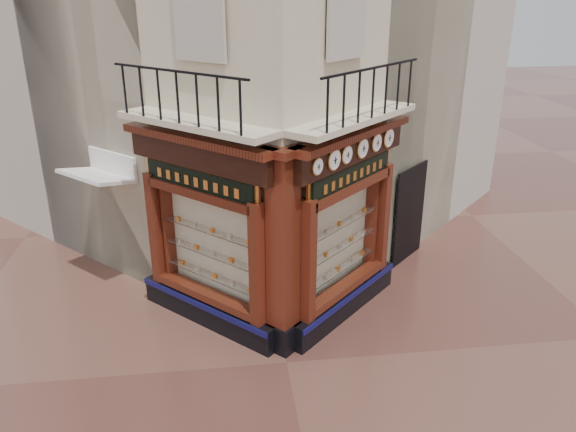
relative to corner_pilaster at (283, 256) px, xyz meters
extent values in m
plane|color=#532F27|center=(0.00, -0.50, -1.95)|extent=(80.00, 80.00, 0.00)
cube|color=beige|center=(0.00, 5.66, 4.05)|extent=(11.31, 11.31, 12.00)
cube|color=#BBB3A3|center=(-2.47, 8.13, 3.55)|extent=(11.31, 11.31, 11.00)
cube|color=#BBB3A3|center=(2.47, 8.13, 3.55)|extent=(11.31, 11.31, 11.00)
cube|color=black|center=(-1.44, 1.04, -1.67)|extent=(2.72, 2.72, 0.55)
cube|color=#0D0E45|center=(-1.57, 0.91, -1.46)|extent=(2.50, 2.50, 0.12)
cube|color=#39150A|center=(-0.45, 0.05, -0.17)|extent=(0.37, 0.37, 2.45)
cube|color=#39150A|center=(-2.43, 2.03, -0.17)|extent=(0.37, 0.37, 2.45)
cube|color=#FFEFC1|center=(-1.20, 1.27, -0.20)|extent=(1.80, 1.80, 2.10)
cube|color=black|center=(-1.42, 1.05, 1.65)|extent=(2.69, 2.69, 0.50)
cube|color=#39150A|center=(-1.47, 1.00, 1.96)|extent=(2.86, 2.86, 0.14)
cube|color=black|center=(1.44, 1.04, -1.67)|extent=(2.72, 2.72, 0.55)
cube|color=#0D0E45|center=(1.57, 0.91, -1.46)|extent=(2.50, 2.50, 0.12)
cube|color=#39150A|center=(0.45, 0.05, -0.17)|extent=(0.37, 0.37, 2.45)
cube|color=#39150A|center=(2.43, 2.03, -0.17)|extent=(0.37, 0.37, 2.45)
cube|color=#FFEFC1|center=(1.20, 1.27, -0.20)|extent=(1.80, 1.80, 2.10)
cube|color=black|center=(1.42, 1.05, 1.65)|extent=(2.69, 2.69, 0.50)
cube|color=#39150A|center=(1.47, 1.00, 1.96)|extent=(2.86, 2.86, 0.14)
cube|color=black|center=(0.00, 0.00, -1.67)|extent=(0.78, 0.78, 0.55)
cube|color=#39150A|center=(0.00, 0.00, 0.25)|extent=(0.64, 0.64, 3.50)
cube|color=#39150A|center=(0.00, 0.00, 1.96)|extent=(0.85, 0.85, 0.14)
cube|color=beige|center=(-1.48, 0.99, 2.25)|extent=(2.97, 2.97, 0.12)
cube|color=black|center=(-1.72, 0.76, 3.20)|extent=(2.36, 2.36, 0.04)
cube|color=beige|center=(1.48, 0.99, 2.25)|extent=(2.97, 2.97, 0.12)
cube|color=black|center=(1.72, 0.76, 3.20)|extent=(2.36, 2.36, 0.04)
cylinder|color=#B6853C|center=(0.59, -0.01, 1.67)|extent=(0.26, 0.26, 0.31)
cylinder|color=white|center=(0.61, -0.03, 1.67)|extent=(0.20, 0.20, 0.27)
cube|color=black|center=(0.62, -0.04, 1.67)|extent=(0.02, 0.02, 0.10)
cube|color=black|center=(0.62, -0.04, 1.67)|extent=(0.06, 0.06, 0.01)
cylinder|color=#B6853C|center=(0.95, 0.36, 1.67)|extent=(0.32, 0.32, 0.40)
cylinder|color=white|center=(0.98, 0.34, 1.67)|extent=(0.26, 0.26, 0.34)
cube|color=black|center=(0.99, 0.33, 1.67)|extent=(0.02, 0.02, 0.13)
cube|color=black|center=(0.99, 0.33, 1.67)|extent=(0.08, 0.08, 0.01)
cylinder|color=#B6853C|center=(1.25, 0.66, 1.67)|extent=(0.29, 0.29, 0.35)
cylinder|color=white|center=(1.27, 0.64, 1.67)|extent=(0.23, 0.23, 0.31)
cube|color=black|center=(1.28, 0.62, 1.67)|extent=(0.02, 0.02, 0.12)
cube|color=black|center=(1.28, 0.62, 1.67)|extent=(0.07, 0.07, 0.01)
cylinder|color=#B6853C|center=(1.65, 1.05, 1.67)|extent=(0.32, 0.32, 0.40)
cylinder|color=white|center=(1.67, 1.03, 1.67)|extent=(0.26, 0.26, 0.35)
cube|color=black|center=(1.68, 1.02, 1.67)|extent=(0.02, 0.02, 0.13)
cube|color=black|center=(1.68, 1.02, 1.67)|extent=(0.08, 0.08, 0.01)
cylinder|color=#B6853C|center=(2.03, 1.43, 1.67)|extent=(0.30, 0.30, 0.37)
cylinder|color=white|center=(2.05, 1.41, 1.67)|extent=(0.24, 0.24, 0.32)
cube|color=black|center=(2.06, 1.40, 1.67)|extent=(0.02, 0.02, 0.12)
cube|color=black|center=(2.06, 1.40, 1.67)|extent=(0.07, 0.07, 0.01)
cylinder|color=#B6853C|center=(2.38, 1.78, 1.67)|extent=(0.33, 0.33, 0.41)
cylinder|color=white|center=(2.40, 1.76, 1.67)|extent=(0.26, 0.26, 0.35)
cube|color=black|center=(2.41, 1.75, 1.67)|extent=(0.02, 0.02, 0.14)
cube|color=black|center=(2.41, 1.75, 1.67)|extent=(0.08, 0.08, 0.01)
cube|color=#D88E3F|center=(-1.45, 1.03, 1.15)|extent=(2.14, 2.14, 0.57)
cube|color=black|center=(-1.48, 1.00, 1.15)|extent=(2.00, 2.00, 0.43)
cube|color=#D88E3F|center=(1.45, 1.03, 1.15)|extent=(2.09, 2.09, 0.56)
cube|color=black|center=(1.48, 1.00, 1.15)|extent=(1.95, 1.95, 0.42)
camera|label=1|loc=(-1.07, -9.06, 4.47)|focal=35.00mm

